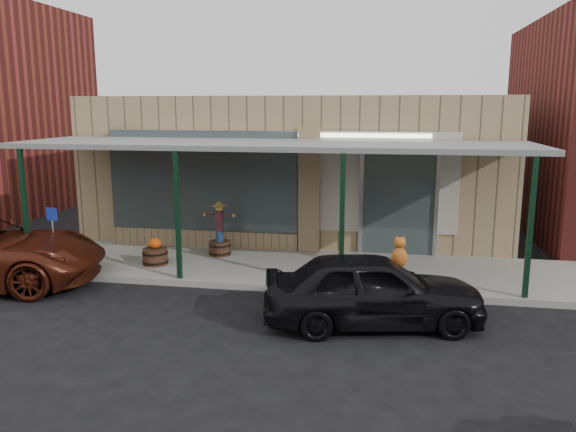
% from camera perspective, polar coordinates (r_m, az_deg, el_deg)
% --- Properties ---
extents(ground, '(120.00, 120.00, 0.00)m').
position_cam_1_polar(ground, '(10.44, -5.74, -11.09)').
color(ground, black).
rests_on(ground, ground).
extents(sidewalk, '(40.00, 3.20, 0.15)m').
position_cam_1_polar(sidewalk, '(13.72, -1.65, -5.23)').
color(sidewalk, gray).
rests_on(sidewalk, ground).
extents(storefront, '(12.00, 6.25, 4.20)m').
position_cam_1_polar(storefront, '(17.75, 1.32, 5.16)').
color(storefront, '#917C59').
rests_on(storefront, ground).
extents(awning, '(12.00, 3.00, 3.04)m').
position_cam_1_polar(awning, '(13.16, -1.75, 7.08)').
color(awning, slate).
rests_on(awning, ground).
extents(block_buildings_near, '(61.00, 8.00, 8.00)m').
position_cam_1_polar(block_buildings_near, '(18.50, 8.10, 10.48)').
color(block_buildings_near, maroon).
rests_on(block_buildings_near, ground).
extents(barrel_scarecrow, '(0.85, 0.67, 1.42)m').
position_cam_1_polar(barrel_scarecrow, '(14.53, -6.96, -2.12)').
color(barrel_scarecrow, '#492D1D').
rests_on(barrel_scarecrow, sidewalk).
extents(barrel_pumpkin, '(0.75, 0.75, 0.71)m').
position_cam_1_polar(barrel_pumpkin, '(14.00, -13.35, -3.81)').
color(barrel_pumpkin, '#492D1D').
rests_on(barrel_pumpkin, sidewalk).
extents(handicap_sign, '(0.30, 0.08, 1.46)m').
position_cam_1_polar(handicap_sign, '(14.28, -22.78, -1.27)').
color(handicap_sign, gray).
rests_on(handicap_sign, sidewalk).
extents(parked_sedan, '(4.19, 2.34, 1.51)m').
position_cam_1_polar(parked_sedan, '(10.35, 8.63, -7.37)').
color(parked_sedan, black).
rests_on(parked_sedan, ground).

